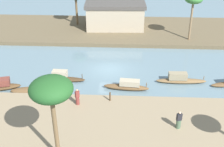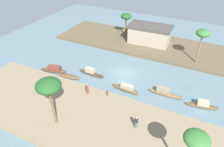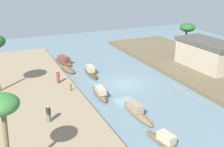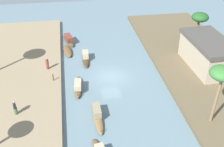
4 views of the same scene
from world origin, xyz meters
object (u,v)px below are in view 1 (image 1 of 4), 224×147
mooring_post (110,97)px  sampan_near_left_bank (180,79)px  sampan_upstream_small (30,90)px  riverside_building (115,15)px  palm_tree_left_near (51,91)px  person_by_mooring (179,121)px  sampan_with_tall_canopy (62,77)px  palm_tree_right_short (194,0)px  person_on_near_bank (77,98)px  sampan_open_hull (127,86)px

mooring_post → sampan_near_left_bank: bearing=32.3°
sampan_upstream_small → riverside_building: bearing=58.7°
mooring_post → palm_tree_left_near: 9.68m
sampan_near_left_bank → riverside_building: bearing=115.0°
sampan_near_left_bank → riverside_building: (-7.50, 15.29, 2.03)m
person_by_mooring → mooring_post: person_by_mooring is taller
sampan_upstream_small → riverside_building: (7.83, 17.91, 2.21)m
sampan_with_tall_canopy → palm_tree_right_short: palm_tree_right_short is taller
person_on_near_bank → person_by_mooring: (8.71, -2.98, -0.01)m
sampan_near_left_bank → person_on_near_bank: size_ratio=3.30×
person_by_mooring → sampan_open_hull: bearing=101.4°
palm_tree_right_short → riverside_building: bearing=158.2°
palm_tree_left_near → riverside_building: size_ratio=0.73×
palm_tree_right_short → sampan_upstream_small: bearing=-142.7°
sampan_with_tall_canopy → palm_tree_left_near: 13.32m
riverside_building → sampan_with_tall_canopy: bearing=-110.7°
sampan_open_hull → palm_tree_right_short: palm_tree_right_short is taller
sampan_near_left_bank → sampan_upstream_small: bearing=-171.4°
sampan_open_hull → sampan_near_left_bank: (5.58, 1.66, -0.01)m
sampan_open_hull → sampan_upstream_small: sampan_open_hull is taller
person_by_mooring → riverside_building: size_ratio=0.18×
sampan_near_left_bank → palm_tree_right_short: palm_tree_right_short is taller
sampan_with_tall_canopy → riverside_building: riverside_building is taller
palm_tree_left_near → palm_tree_right_short: 26.73m
sampan_with_tall_canopy → sampan_upstream_small: 3.66m
person_on_near_bank → palm_tree_left_near: bearing=42.0°
person_by_mooring → palm_tree_left_near: size_ratio=0.25×
sampan_upstream_small → riverside_building: riverside_building is taller
sampan_near_left_bank → sampan_with_tall_canopy: size_ratio=1.08×
sampan_upstream_small → riverside_building: 19.68m
sampan_upstream_small → mooring_post: mooring_post is taller
palm_tree_left_near → person_on_near_bank: bearing=86.6°
riverside_building → person_on_near_bank: bearing=-99.6°
person_on_near_bank → person_by_mooring: size_ratio=1.00×
sampan_near_left_bank → palm_tree_left_near: (-10.50, -12.01, 5.70)m
person_on_near_bank → palm_tree_right_short: 21.44m
sampan_upstream_small → person_on_near_bank: 5.95m
mooring_post → sampan_with_tall_canopy: bearing=141.3°
sampan_open_hull → sampan_upstream_small: 9.81m
person_by_mooring → mooring_post: size_ratio=1.82×
sampan_with_tall_canopy → sampan_open_hull: bearing=-9.7°
person_by_mooring → riverside_building: (-6.11, 23.56, 1.26)m
sampan_near_left_bank → sampan_with_tall_canopy: bearing=179.7°
sampan_near_left_bank → mooring_post: size_ratio=6.03×
palm_tree_right_short → sampan_near_left_bank: bearing=-104.0°
person_on_near_bank → sampan_upstream_small: bearing=-71.5°
palm_tree_right_short → palm_tree_left_near: bearing=-119.8°
person_on_near_bank → mooring_post: (2.93, 0.75, -0.24)m
sampan_near_left_bank → palm_tree_right_short: 12.77m
sampan_open_hull → person_by_mooring: 7.86m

